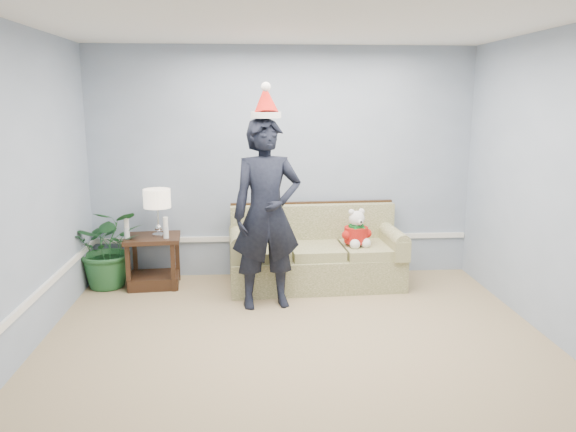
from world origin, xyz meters
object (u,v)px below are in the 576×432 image
Objects in this scene: table_lamp at (157,200)px; sofa at (315,257)px; houseplant at (109,247)px; side_table at (154,267)px; teddy_bear at (356,232)px; man at (267,214)px.

sofa is at bearing -1.10° from table_lamp.
houseplant is at bearing 175.85° from sofa.
side_table is at bearing -2.28° from houseplant.
houseplant is (-2.33, 0.06, 0.14)m from sofa.
sofa is 2.15× the size of houseplant.
teddy_bear is (2.78, -0.19, 0.17)m from houseplant.
table_lamp is 2.25m from teddy_bear.
man is at bearing -30.27° from table_lamp.
sofa is at bearing 39.79° from man.
houseplant is 2.12× the size of teddy_bear.
teddy_bear is (0.45, -0.13, 0.31)m from sofa.
houseplant is (-0.49, 0.02, 0.23)m from side_table.
sofa reaches higher than teddy_bear.
side_table is 0.77m from table_lamp.
table_lamp reaches higher than sofa.
side_table is 2.33m from teddy_bear.
table_lamp is (-1.76, 0.03, 0.67)m from sofa.
houseplant is 1.97m from man.
table_lamp is at bearing 140.28° from man.
side_table is at bearing 176.08° from sofa.
side_table is 0.71× the size of houseplant.
man is (-0.57, -0.66, 0.64)m from sofa.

